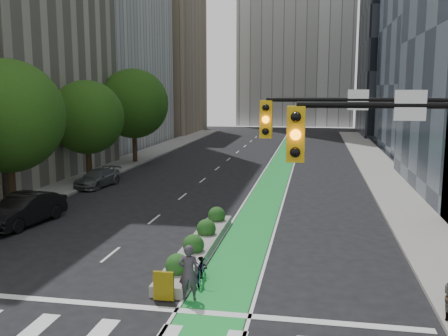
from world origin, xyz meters
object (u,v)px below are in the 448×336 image
at_px(parked_car_left_far, 98,178).
at_px(cyclist, 189,272).
at_px(parked_car_left_mid, 24,210).
at_px(median_planter, 199,244).
at_px(bicycle, 201,267).

bearing_deg(parked_car_left_far, cyclist, -50.07).
bearing_deg(parked_car_left_mid, parked_car_left_far, 101.30).
relative_size(median_planter, parked_car_left_mid, 2.03).
relative_size(bicycle, cyclist, 1.03).
bearing_deg(parked_car_left_far, median_planter, -43.35).
bearing_deg(parked_car_left_mid, median_planter, -7.21).
bearing_deg(cyclist, parked_car_left_mid, -42.30).
distance_m(cyclist, parked_car_left_mid, 13.25).
distance_m(median_planter, parked_car_left_mid, 10.40).
relative_size(bicycle, parked_car_left_far, 0.45).
bearing_deg(parked_car_left_far, bicycle, -47.32).
distance_m(bicycle, parked_car_left_mid, 12.31).
bearing_deg(bicycle, parked_car_left_far, 116.77).
xyz_separation_m(median_planter, cyclist, (0.80, -4.94, 0.60)).
bearing_deg(parked_car_left_mid, cyclist, -27.39).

